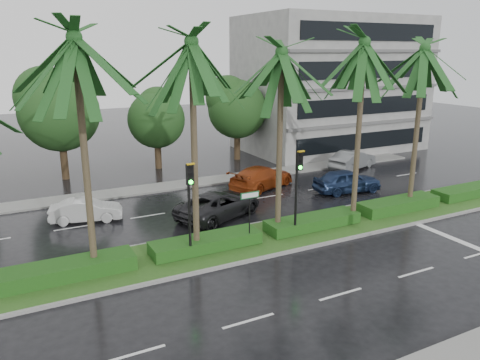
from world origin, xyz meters
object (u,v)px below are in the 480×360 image
car_darkgrey (219,204)px  car_grey (353,160)px  car_white (86,210)px  car_red (262,177)px  car_blue (347,181)px  signal_median_left (190,197)px  street_sign (250,205)px

car_darkgrey → car_grey: same height
car_white → car_red: bearing=-70.8°
car_grey → car_blue: bearing=119.0°
car_darkgrey → car_grey: 14.96m
car_red → signal_median_left: bearing=113.2°
car_grey → street_sign: bearing=106.4°
car_darkgrey → car_blue: 9.51m
car_blue → car_white: bearing=89.6°
car_blue → car_grey: bearing=-36.0°
car_blue → signal_median_left: bearing=119.3°
street_sign → car_blue: 11.27m
street_sign → car_red: street_sign is taller
street_sign → car_darkgrey: size_ratio=0.49×
signal_median_left → street_sign: 3.13m
car_red → car_grey: 9.10m
signal_median_left → car_darkgrey: 6.26m
car_white → car_blue: bearing=-84.4°
signal_median_left → car_red: (8.50, 8.62, -2.24)m
signal_median_left → car_blue: bearing=21.8°
street_sign → car_red: size_ratio=0.50×
car_white → car_grey: (20.70, 2.52, 0.12)m
street_sign → car_white: size_ratio=0.68×
street_sign → car_darkgrey: 4.73m
car_white → car_grey: 20.85m
car_white → car_grey: size_ratio=0.84×
car_darkgrey → car_red: car_red is taller
street_sign → car_blue: street_sign is taller
car_white → car_darkgrey: size_ratio=0.71×
signal_median_left → car_red: size_ratio=0.84×
signal_median_left → street_sign: (3.00, 0.18, -0.87)m
car_red → car_blue: car_blue is taller
signal_median_left → car_white: size_ratio=1.15×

